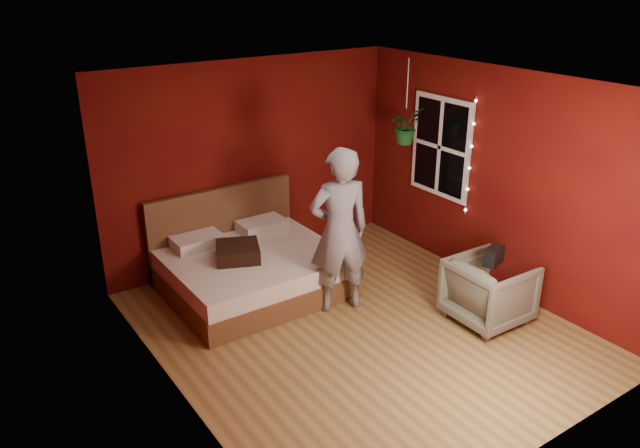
# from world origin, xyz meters

# --- Properties ---
(floor) EXTENTS (4.50, 4.50, 0.00)m
(floor) POSITION_xyz_m (0.00, 0.00, 0.00)
(floor) COLOR olive
(floor) RESTS_ON ground
(room_walls) EXTENTS (4.04, 4.54, 2.62)m
(room_walls) POSITION_xyz_m (0.00, 0.00, 1.68)
(room_walls) COLOR #5C1209
(room_walls) RESTS_ON ground
(window) EXTENTS (0.05, 0.97, 1.27)m
(window) POSITION_xyz_m (1.97, 0.90, 1.50)
(window) COLOR white
(window) RESTS_ON room_walls
(fairy_lights) EXTENTS (0.04, 0.04, 1.45)m
(fairy_lights) POSITION_xyz_m (1.94, 0.38, 1.50)
(fairy_lights) COLOR silver
(fairy_lights) RESTS_ON room_walls
(bed) EXTENTS (1.96, 1.66, 1.08)m
(bed) POSITION_xyz_m (-0.51, 1.46, 0.28)
(bed) COLOR brown
(bed) RESTS_ON ground
(person) EXTENTS (0.78, 0.62, 1.89)m
(person) POSITION_xyz_m (0.10, 0.50, 0.94)
(person) COLOR gray
(person) RESTS_ON ground
(armchair) EXTENTS (0.81, 0.79, 0.72)m
(armchair) POSITION_xyz_m (1.28, -0.65, 0.36)
(armchair) COLOR #615F4C
(armchair) RESTS_ON ground
(handbag) EXTENTS (0.29, 0.20, 0.19)m
(handbag) POSITION_xyz_m (1.22, -0.70, 0.81)
(handbag) COLOR black
(handbag) RESTS_ON armchair
(throw_pillow) EXTENTS (0.63, 0.63, 0.17)m
(throw_pillow) POSITION_xyz_m (-0.71, 1.36, 0.58)
(throw_pillow) COLOR black
(throw_pillow) RESTS_ON bed
(hanging_plant) EXTENTS (0.48, 0.44, 1.05)m
(hanging_plant) POSITION_xyz_m (1.57, 1.14, 1.78)
(hanging_plant) COLOR silver
(hanging_plant) RESTS_ON room_walls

